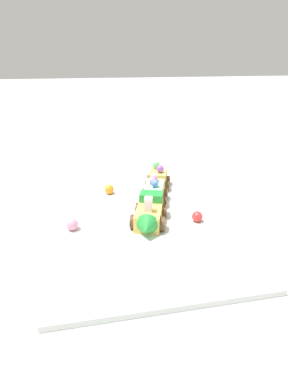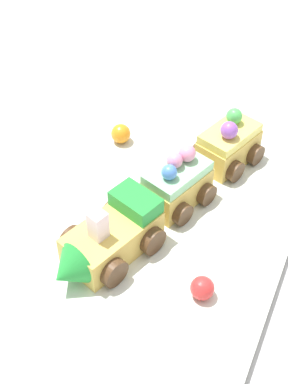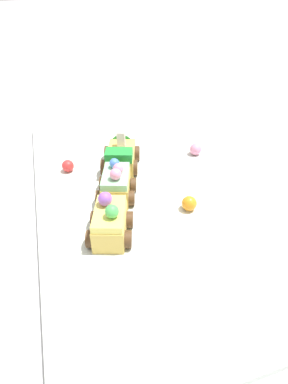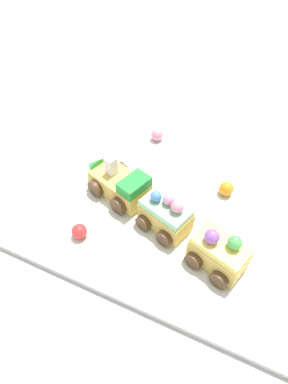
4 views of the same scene
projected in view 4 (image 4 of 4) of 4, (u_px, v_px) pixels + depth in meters
name	position (u px, v px, depth m)	size (l,w,h in m)	color
ground_plane	(171.00, 206.00, 0.53)	(10.00, 10.00, 0.00)	#B2B2B7
display_board	(171.00, 204.00, 0.53)	(0.69, 0.39, 0.01)	silver
cake_train_locomotive	(116.00, 181.00, 0.52)	(0.14, 0.10, 0.07)	#E0BC56
cake_car_mint	(166.00, 215.00, 0.47)	(0.09, 0.09, 0.07)	#E0BC56
cake_car_lemon	(219.00, 253.00, 0.42)	(0.09, 0.09, 0.07)	#E0BC56
gumball_pink	(157.00, 135.00, 0.63)	(0.03, 0.03, 0.03)	pink
gumball_red	(79.00, 231.00, 0.47)	(0.02, 0.02, 0.02)	red
gumball_orange	(226.00, 189.00, 0.53)	(0.03, 0.03, 0.03)	orange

